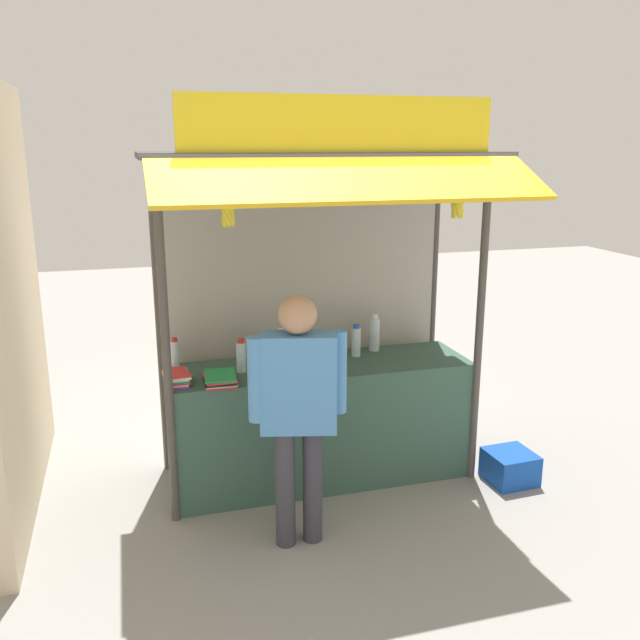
% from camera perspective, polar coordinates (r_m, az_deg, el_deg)
% --- Properties ---
extents(ground_plane, '(20.00, 20.00, 0.00)m').
position_cam_1_polar(ground_plane, '(5.52, -0.00, -12.99)').
color(ground_plane, gray).
extents(stall_counter, '(2.30, 0.66, 0.93)m').
position_cam_1_polar(stall_counter, '(5.32, -0.00, -8.54)').
color(stall_counter, '#385B4C').
rests_on(stall_counter, ground).
extents(stall_structure, '(2.50, 1.55, 2.85)m').
position_cam_1_polar(stall_structure, '(5.09, -0.44, 5.21)').
color(stall_structure, '#4C4742').
rests_on(stall_structure, ground).
extents(water_bottle_far_right, '(0.06, 0.06, 0.23)m').
position_cam_1_polar(water_bottle_far_right, '(5.18, -12.07, -2.77)').
color(water_bottle_far_right, silver).
rests_on(water_bottle_far_right, stall_counter).
extents(water_bottle_left, '(0.06, 0.06, 0.23)m').
position_cam_1_polar(water_bottle_left, '(5.11, -1.77, -2.69)').
color(water_bottle_left, silver).
rests_on(water_bottle_left, stall_counter).
extents(water_bottle_mid_left, '(0.09, 0.09, 0.30)m').
position_cam_1_polar(water_bottle_mid_left, '(5.05, -3.29, -2.51)').
color(water_bottle_mid_left, silver).
rests_on(water_bottle_mid_left, stall_counter).
extents(water_bottle_center, '(0.07, 0.07, 0.25)m').
position_cam_1_polar(water_bottle_center, '(5.00, -6.64, -3.05)').
color(water_bottle_center, silver).
rests_on(water_bottle_center, stall_counter).
extents(water_bottle_far_left, '(0.08, 0.08, 0.30)m').
position_cam_1_polar(water_bottle_far_left, '(5.48, 4.59, -1.13)').
color(water_bottle_far_left, silver).
rests_on(water_bottle_far_left, stall_counter).
extents(water_bottle_back_right, '(0.07, 0.07, 0.26)m').
position_cam_1_polar(water_bottle_back_right, '(5.34, 3.05, -1.79)').
color(water_bottle_back_right, silver).
rests_on(water_bottle_back_right, stall_counter).
extents(magazine_stack_mid_right, '(0.19, 0.27, 0.08)m').
position_cam_1_polar(magazine_stack_mid_right, '(4.85, -11.96, -4.79)').
color(magazine_stack_mid_right, purple).
rests_on(magazine_stack_mid_right, stall_counter).
extents(magazine_stack_front_left, '(0.24, 0.32, 0.06)m').
position_cam_1_polar(magazine_stack_front_left, '(4.81, -8.42, -4.90)').
color(magazine_stack_front_left, red).
rests_on(magazine_stack_front_left, stall_counter).
extents(banana_bunch_leftmost, '(0.11, 0.11, 0.33)m').
position_cam_1_polar(banana_bunch_leftmost, '(4.33, -7.75, 8.86)').
color(banana_bunch_leftmost, '#332D23').
extents(banana_bunch_inner_left, '(0.10, 0.10, 0.32)m').
position_cam_1_polar(banana_bunch_inner_left, '(4.83, 11.48, 9.36)').
color(banana_bunch_inner_left, '#332D23').
extents(vendor_person, '(0.63, 0.31, 1.67)m').
position_cam_1_polar(vendor_person, '(4.28, -1.84, -6.67)').
color(vendor_person, '#383842').
rests_on(vendor_person, ground).
extents(plastic_crate, '(0.36, 0.36, 0.24)m').
position_cam_1_polar(plastic_crate, '(5.60, 15.67, -11.79)').
color(plastic_crate, '#194CB2').
rests_on(plastic_crate, ground).
extents(neighbour_wall, '(0.20, 2.40, 2.99)m').
position_cam_1_polar(neighbour_wall, '(5.18, -25.08, 1.34)').
color(neighbour_wall, beige).
rests_on(neighbour_wall, ground).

